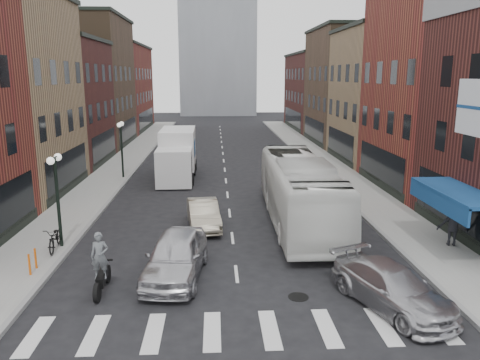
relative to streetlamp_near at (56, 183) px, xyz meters
name	(u,v)px	position (x,y,z in m)	size (l,w,h in m)	color
ground	(238,286)	(7.40, -4.00, -2.91)	(160.00, 160.00, 0.00)	black
sidewalk_left	(119,167)	(-1.10, 18.00, -2.84)	(3.00, 74.00, 0.15)	gray
sidewalk_right	(327,165)	(15.90, 18.00, -2.84)	(3.00, 74.00, 0.15)	gray
curb_left	(138,168)	(0.40, 18.00, -2.91)	(0.20, 74.00, 0.16)	gray
curb_right	(309,166)	(14.40, 18.00, -2.91)	(0.20, 74.00, 0.16)	gray
crosswalk_stripes	(243,330)	(7.40, -7.00, -2.91)	(12.00, 2.20, 0.01)	silver
bldg_left_mid_b	(40,103)	(-7.59, 20.00, 2.24)	(10.30, 10.20, 10.30)	#461B19
bldg_left_far_a	(77,82)	(-7.59, 31.00, 3.74)	(10.30, 12.20, 13.30)	#4B3825
bldg_left_far_b	(108,88)	(-7.59, 45.00, 2.74)	(10.30, 16.20, 11.30)	maroon
bldg_right_mid_a	(463,78)	(22.40, 10.00, 4.24)	(10.30, 10.20, 14.30)	maroon
bldg_right_mid_b	(400,96)	(22.39, 20.00, 2.74)	(10.30, 10.20, 11.30)	#A18058
bldg_right_far_a	(361,87)	(22.39, 31.00, 3.24)	(10.30, 12.20, 12.30)	#4B3825
bldg_right_far_b	(329,92)	(22.39, 45.00, 2.24)	(10.30, 16.20, 10.30)	#461B19
awning_blue	(454,194)	(16.33, -1.50, -0.28)	(1.80, 5.00, 0.78)	navy
streetlamp_near	(56,183)	(0.00, 0.00, 0.00)	(0.32, 1.22, 4.11)	black
streetlamp_far	(121,139)	(0.00, 14.00, 0.00)	(0.32, 1.22, 4.11)	black
bike_rack	(33,261)	(-0.20, -2.70, -2.36)	(0.08, 0.68, 0.80)	#D8590C
box_truck	(177,155)	(3.92, 14.11, -1.20)	(2.52, 7.97, 3.46)	white
motorcycle_rider	(101,265)	(2.71, -4.29, -1.89)	(0.63, 2.14, 2.18)	black
transit_bus	(299,191)	(10.85, 3.12, -1.24)	(2.81, 11.99, 3.34)	white
sedan_left_near	(176,256)	(5.16, -3.14, -2.08)	(1.97, 4.89, 1.67)	silver
sedan_left_far	(203,214)	(6.04, 2.65, -2.24)	(1.42, 4.06, 1.34)	#B3A991
curb_car	(392,287)	(12.26, -5.84, -2.23)	(1.92, 4.71, 1.37)	#B4B3B8
parked_bicycle	(55,238)	(-0.10, -0.42, -2.26)	(0.67, 1.93, 1.01)	black
ped_right_a	(453,224)	(16.81, -0.81, -1.80)	(1.24, 0.61, 1.92)	black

